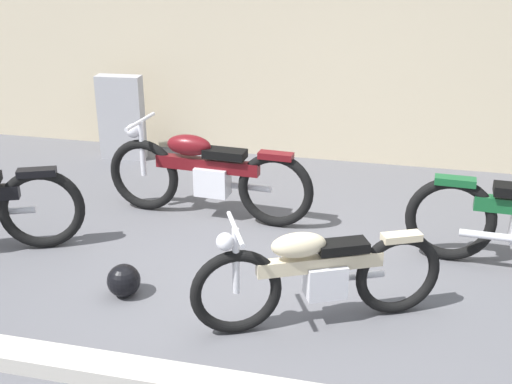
# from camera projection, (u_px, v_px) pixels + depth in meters

# --- Properties ---
(ground_plane) EXTENTS (40.00, 40.00, 0.00)m
(ground_plane) POSITION_uv_depth(u_px,v_px,m) (264.00, 285.00, 5.34)
(ground_plane) COLOR #56565B
(building_wall) EXTENTS (18.00, 0.30, 3.47)m
(building_wall) POSITION_uv_depth(u_px,v_px,m) (326.00, 20.00, 7.72)
(building_wall) COLOR beige
(building_wall) RESTS_ON ground_plane
(stone_marker) EXTENTS (0.58, 0.24, 1.07)m
(stone_marker) POSITION_uv_depth(u_px,v_px,m) (121.00, 118.00, 8.09)
(stone_marker) COLOR #9E9EA3
(stone_marker) RESTS_ON ground_plane
(helmet) EXTENTS (0.27, 0.27, 0.27)m
(helmet) POSITION_uv_depth(u_px,v_px,m) (124.00, 280.00, 5.14)
(helmet) COLOR black
(helmet) RESTS_ON ground_plane
(motorcycle_maroon) EXTENTS (2.19, 0.61, 0.98)m
(motorcycle_maroon) POSITION_uv_depth(u_px,v_px,m) (206.00, 174.00, 6.42)
(motorcycle_maroon) COLOR black
(motorcycle_maroon) RESTS_ON ground_plane
(motorcycle_cream) EXTENTS (1.77, 0.97, 0.86)m
(motorcycle_cream) POSITION_uv_depth(u_px,v_px,m) (317.00, 274.00, 4.68)
(motorcycle_cream) COLOR black
(motorcycle_cream) RESTS_ON ground_plane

